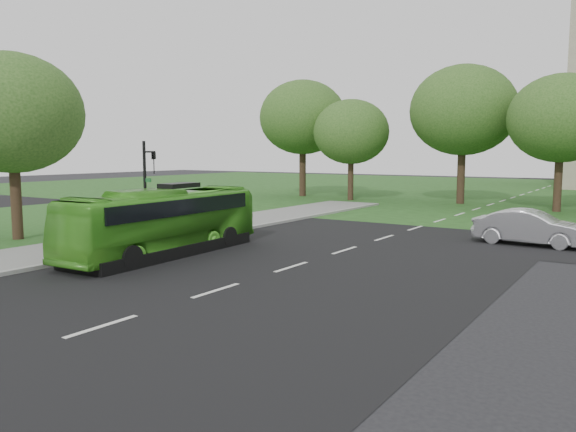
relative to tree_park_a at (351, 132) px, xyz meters
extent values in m
plane|color=black|center=(10.84, -27.85, -5.65)|extent=(160.00, 160.00, 0.00)
cube|color=black|center=(10.84, -7.85, -5.64)|extent=(14.00, 120.00, 0.01)
cube|color=black|center=(10.84, -13.85, -5.64)|extent=(80.00, 12.00, 0.01)
cube|color=silver|center=(10.84, -12.85, -5.63)|extent=(0.15, 90.00, 0.01)
cube|color=#214316|center=(10.84, 17.15, -5.63)|extent=(120.00, 60.00, 0.01)
cube|color=#214316|center=(-9.16, -22.85, -5.64)|extent=(18.00, 60.00, 0.01)
cylinder|color=black|center=(0.00, 0.00, -4.07)|extent=(0.47, 0.47, 3.16)
ellipsoid|color=#244818|center=(0.00, 0.00, 0.01)|extent=(6.27, 6.27, 5.33)
cylinder|color=black|center=(8.64, 1.73, -3.68)|extent=(0.59, 0.59, 3.94)
ellipsoid|color=#244818|center=(8.64, 1.73, 1.53)|extent=(8.10, 8.10, 6.89)
cylinder|color=black|center=(15.80, -0.63, -3.92)|extent=(0.52, 0.52, 3.47)
ellipsoid|color=#244818|center=(15.80, -0.63, 0.58)|extent=(6.89, 6.89, 5.86)
cylinder|color=black|center=(-5.66, 1.54, -3.66)|extent=(0.60, 0.60, 3.99)
ellipsoid|color=#244818|center=(-5.66, 1.54, 1.46)|extent=(7.81, 7.81, 6.64)
cylinder|color=black|center=(-3.14, -27.42, -4.05)|extent=(0.48, 0.48, 3.20)
ellipsoid|color=#244818|center=(-3.14, -27.42, 0.09)|extent=(6.35, 6.35, 5.40)
imported|color=green|center=(5.34, -26.49, -4.36)|extent=(2.58, 9.33, 2.58)
imported|color=silver|center=(16.88, -16.21, -4.89)|extent=(4.72, 1.88, 1.52)
cylinder|color=black|center=(3.64, -25.85, -3.43)|extent=(0.12, 0.12, 4.45)
cylinder|color=black|center=(3.95, -25.85, -1.65)|extent=(0.62, 0.07, 0.07)
imported|color=black|center=(4.17, -25.85, -2.09)|extent=(0.18, 0.20, 0.89)
cube|color=#195926|center=(3.77, -25.85, -2.80)|extent=(0.44, 0.04, 0.16)
camera|label=1|loc=(21.26, -41.96, -1.66)|focal=35.00mm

